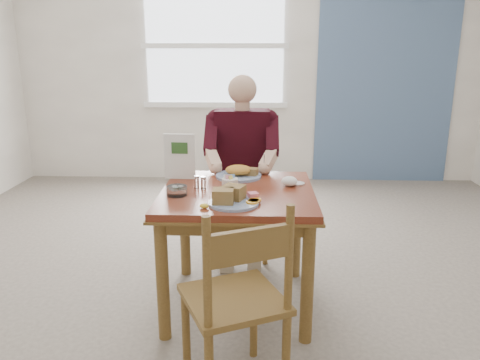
{
  "coord_description": "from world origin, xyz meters",
  "views": [
    {
      "loc": [
        0.12,
        -2.66,
        1.55
      ],
      "look_at": [
        0.01,
        0.0,
        0.81
      ],
      "focal_mm": 35.0,
      "sensor_mm": 36.0,
      "label": 1
    }
  ],
  "objects_px": {
    "chair_near": "(237,301)",
    "diner": "(242,154)",
    "far_plate": "(240,173)",
    "chair_far": "(242,194)",
    "table": "(238,208)",
    "near_plate": "(232,198)"
  },
  "relations": [
    {
      "from": "diner",
      "to": "near_plate",
      "type": "height_order",
      "value": "diner"
    },
    {
      "from": "diner",
      "to": "table",
      "type": "bearing_deg",
      "value": -90.0
    },
    {
      "from": "table",
      "to": "chair_near",
      "type": "relative_size",
      "value": 0.97
    },
    {
      "from": "table",
      "to": "near_plate",
      "type": "bearing_deg",
      "value": -94.25
    },
    {
      "from": "table",
      "to": "diner",
      "type": "distance_m",
      "value": 0.73
    },
    {
      "from": "chair_far",
      "to": "diner",
      "type": "bearing_deg",
      "value": -89.99
    },
    {
      "from": "diner",
      "to": "chair_far",
      "type": "bearing_deg",
      "value": 90.01
    },
    {
      "from": "table",
      "to": "chair_near",
      "type": "distance_m",
      "value": 0.83
    },
    {
      "from": "chair_near",
      "to": "near_plate",
      "type": "relative_size",
      "value": 3.05
    },
    {
      "from": "chair_far",
      "to": "diner",
      "type": "relative_size",
      "value": 0.69
    },
    {
      "from": "chair_far",
      "to": "diner",
      "type": "height_order",
      "value": "diner"
    },
    {
      "from": "chair_near",
      "to": "diner",
      "type": "relative_size",
      "value": 0.69
    },
    {
      "from": "far_plate",
      "to": "chair_near",
      "type": "bearing_deg",
      "value": -88.15
    },
    {
      "from": "diner",
      "to": "far_plate",
      "type": "height_order",
      "value": "diner"
    },
    {
      "from": "diner",
      "to": "near_plate",
      "type": "xyz_separation_m",
      "value": [
        -0.02,
        -0.96,
        -0.03
      ]
    },
    {
      "from": "chair_near",
      "to": "far_plate",
      "type": "height_order",
      "value": "chair_near"
    },
    {
      "from": "chair_far",
      "to": "far_plate",
      "type": "distance_m",
      "value": 0.59
    },
    {
      "from": "diner",
      "to": "near_plate",
      "type": "distance_m",
      "value": 0.97
    },
    {
      "from": "chair_far",
      "to": "far_plate",
      "type": "bearing_deg",
      "value": -90.11
    },
    {
      "from": "diner",
      "to": "far_plate",
      "type": "relative_size",
      "value": 3.79
    },
    {
      "from": "near_plate",
      "to": "diner",
      "type": "bearing_deg",
      "value": 88.86
    },
    {
      "from": "diner",
      "to": "far_plate",
      "type": "xyz_separation_m",
      "value": [
        -0.0,
        -0.42,
        -0.03
      ]
    }
  ]
}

